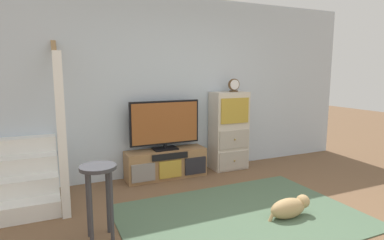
{
  "coord_description": "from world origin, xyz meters",
  "views": [
    {
      "loc": [
        -1.86,
        -2.19,
        1.6
      ],
      "look_at": [
        -0.13,
        1.63,
        0.95
      ],
      "focal_mm": 29.84,
      "sensor_mm": 36.0,
      "label": 1
    }
  ],
  "objects_px": {
    "desk_clock": "(234,85)",
    "media_console": "(166,164)",
    "television": "(165,124)",
    "bar_stool_near": "(99,185)",
    "side_cabinet": "(229,131)",
    "dog": "(290,207)"
  },
  "relations": [
    {
      "from": "desk_clock",
      "to": "media_console",
      "type": "bearing_deg",
      "value": 179.77
    },
    {
      "from": "media_console",
      "to": "desk_clock",
      "type": "distance_m",
      "value": 1.64
    },
    {
      "from": "desk_clock",
      "to": "television",
      "type": "bearing_deg",
      "value": 178.59
    },
    {
      "from": "bar_stool_near",
      "to": "side_cabinet",
      "type": "bearing_deg",
      "value": 32.25
    },
    {
      "from": "media_console",
      "to": "side_cabinet",
      "type": "bearing_deg",
      "value": 0.54
    },
    {
      "from": "television",
      "to": "bar_stool_near",
      "type": "bearing_deg",
      "value": -129.14
    },
    {
      "from": "media_console",
      "to": "television",
      "type": "bearing_deg",
      "value": 90.0
    },
    {
      "from": "media_console",
      "to": "television",
      "type": "xyz_separation_m",
      "value": [
        0.0,
        0.02,
        0.6
      ]
    },
    {
      "from": "side_cabinet",
      "to": "dog",
      "type": "distance_m",
      "value": 1.93
    },
    {
      "from": "media_console",
      "to": "side_cabinet",
      "type": "distance_m",
      "value": 1.17
    },
    {
      "from": "television",
      "to": "side_cabinet",
      "type": "height_order",
      "value": "side_cabinet"
    },
    {
      "from": "side_cabinet",
      "to": "bar_stool_near",
      "type": "bearing_deg",
      "value": -147.75
    },
    {
      "from": "side_cabinet",
      "to": "television",
      "type": "bearing_deg",
      "value": 179.28
    },
    {
      "from": "television",
      "to": "desk_clock",
      "type": "distance_m",
      "value": 1.29
    },
    {
      "from": "television",
      "to": "dog",
      "type": "bearing_deg",
      "value": -67.07
    },
    {
      "from": "television",
      "to": "bar_stool_near",
      "type": "relative_size",
      "value": 1.47
    },
    {
      "from": "media_console",
      "to": "bar_stool_near",
      "type": "distance_m",
      "value": 1.87
    },
    {
      "from": "desk_clock",
      "to": "side_cabinet",
      "type": "bearing_deg",
      "value": 167.77
    },
    {
      "from": "side_cabinet",
      "to": "dog",
      "type": "relative_size",
      "value": 2.32
    },
    {
      "from": "media_console",
      "to": "dog",
      "type": "distance_m",
      "value": 1.98
    },
    {
      "from": "desk_clock",
      "to": "bar_stool_near",
      "type": "distance_m",
      "value": 2.86
    },
    {
      "from": "media_console",
      "to": "desk_clock",
      "type": "xyz_separation_m",
      "value": [
        1.16,
        -0.0,
        1.15
      ]
    }
  ]
}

